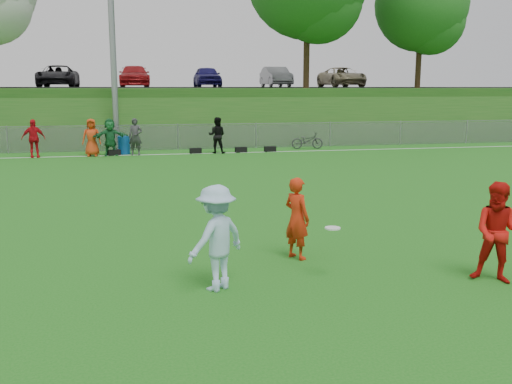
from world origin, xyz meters
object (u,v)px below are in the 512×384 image
object	(u,v)px
player_red_left	(297,218)
player_blue	(216,238)
frisbee	(333,228)
player_red_center	(499,233)
bicycle	(307,141)
recycling_bin	(124,145)

from	to	relation	value
player_red_left	player_blue	world-z (taller)	player_blue
player_blue	frisbee	size ratio (longest dim) A/B	6.49
player_red_left	player_red_center	bearing A→B (deg)	-155.22
bicycle	frisbee	bearing A→B (deg)	168.71
player_red_left	recycling_bin	size ratio (longest dim) A/B	1.79
player_blue	frisbee	xyz separation A→B (m)	(1.89, 0.07, 0.04)
player_red_center	bicycle	xyz separation A→B (m)	(2.93, 19.94, -0.39)
frisbee	recycling_bin	distance (m)	19.20
frisbee	bicycle	bearing A→B (deg)	74.17
player_red_left	bicycle	distance (m)	18.92
player_blue	recycling_bin	xyz separation A→B (m)	(-1.70, 18.92, -0.40)
player_blue	recycling_bin	distance (m)	19.00
player_blue	frisbee	distance (m)	1.89
player_red_center	frisbee	bearing A→B (deg)	-157.02
player_red_left	bicycle	xyz separation A→B (m)	(5.71, 18.04, -0.33)
recycling_bin	bicycle	world-z (taller)	bicycle
player_red_left	recycling_bin	distance (m)	17.93
recycling_bin	bicycle	xyz separation A→B (m)	(9.06, 0.43, 0.00)
player_blue	recycling_bin	world-z (taller)	player_blue
player_red_left	frisbee	world-z (taller)	player_red_left
frisbee	player_red_left	bearing A→B (deg)	100.80
player_red_center	recycling_bin	distance (m)	20.45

